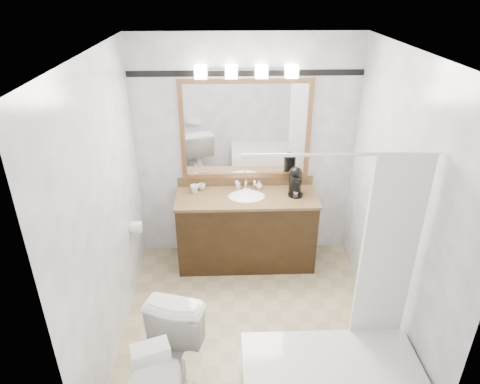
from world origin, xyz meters
The scene contains 15 objects.
room centered at (0.00, 0.00, 1.25)m, with size 2.42×2.62×2.52m.
vanity centered at (0.00, 1.02, 0.44)m, with size 1.53×0.58×0.97m.
mirror centered at (0.00, 1.28, 1.50)m, with size 1.40×0.04×1.10m.
vanity_light_bar centered at (0.00, 1.23, 2.13)m, with size 1.02×0.14×0.12m.
accent_stripe centered at (0.00, 1.29, 2.10)m, with size 2.40×0.01×0.06m, color black.
bathtub centered at (0.55, -0.90, 0.28)m, with size 1.30×0.75×1.96m.
tp_roll centered at (-1.14, 0.66, 0.70)m, with size 0.12×0.12×0.11m, color white.
toilet centered at (-0.71, -0.92, 0.41)m, with size 0.46×0.81×0.82m, color white.
tissue_box centered at (-0.71, -1.12, 0.87)m, with size 0.24×0.13×0.10m, color white.
coffee_maker centered at (0.53, 1.06, 1.01)m, with size 0.16×0.20×0.31m.
cup_left centered at (-0.49, 1.20, 0.88)m, with size 0.08×0.08×0.07m, color white.
cup_right centered at (-0.56, 1.13, 0.89)m, with size 0.09×0.09×0.08m, color white.
soap_bottle_a centered at (-0.08, 1.21, 0.90)m, with size 0.04×0.04×0.09m, color white.
soap_bottle_b centered at (0.15, 1.20, 0.90)m, with size 0.07×0.07×0.09m, color white.
soap_bar centered at (0.01, 1.13, 0.86)m, with size 0.08×0.05×0.02m, color beige.
Camera 1 is at (-0.22, -3.07, 2.98)m, focal length 32.00 mm.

